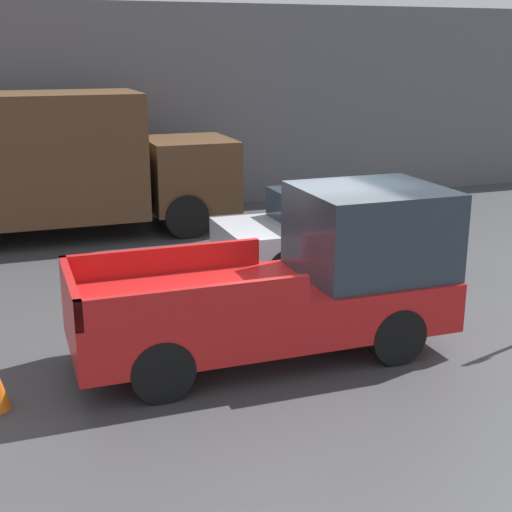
% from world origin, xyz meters
% --- Properties ---
extents(ground_plane, '(60.00, 60.00, 0.00)m').
position_xyz_m(ground_plane, '(0.00, 0.00, 0.00)').
color(ground_plane, '#3D3D3F').
extents(building_wall, '(28.00, 0.15, 5.21)m').
position_xyz_m(building_wall, '(0.00, 8.83, 2.61)').
color(building_wall, '#56565B').
rests_on(building_wall, ground).
extents(pickup_truck, '(5.17, 1.96, 2.26)m').
position_xyz_m(pickup_truck, '(-0.49, -0.98, 1.04)').
color(pickup_truck, red).
rests_on(pickup_truck, ground).
extents(car, '(4.49, 1.99, 1.47)m').
position_xyz_m(car, '(1.82, 2.62, 0.76)').
color(car, '#B7BABF').
rests_on(car, ground).
extents(delivery_truck, '(8.87, 2.35, 3.19)m').
position_xyz_m(delivery_truck, '(-3.95, 6.62, 1.72)').
color(delivery_truck, '#4C331E').
rests_on(delivery_truck, ground).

